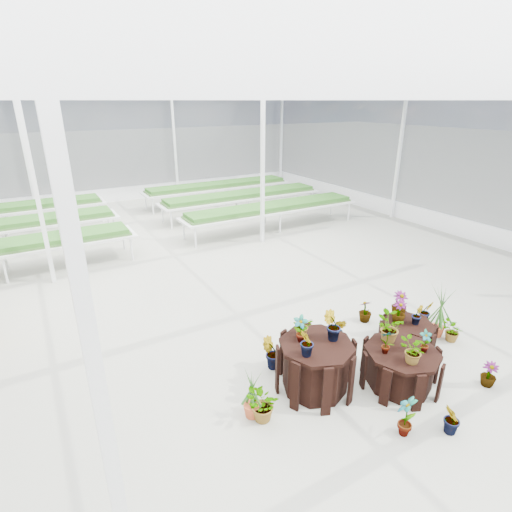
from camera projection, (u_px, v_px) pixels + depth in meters
ground_plane at (236, 323)px, 8.05m from camera, size 24.00×24.00×0.00m
greenhouse_shell at (234, 215)px, 7.23m from camera, size 18.00×24.00×4.50m
steel_frame at (234, 215)px, 7.23m from camera, size 18.00×24.00×4.50m
nursery_benches at (140, 218)px, 13.70m from camera, size 16.00×7.00×0.84m
plinth_tall at (315, 366)px, 6.11m from camera, size 1.55×1.55×0.81m
plinth_mid at (400, 368)px, 6.21m from camera, size 1.56×1.56×0.62m
plinth_low at (407, 334)px, 7.28m from camera, size 1.08×1.08×0.43m
nursery_plants at (370, 344)px, 6.47m from camera, size 4.70×3.08×1.29m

